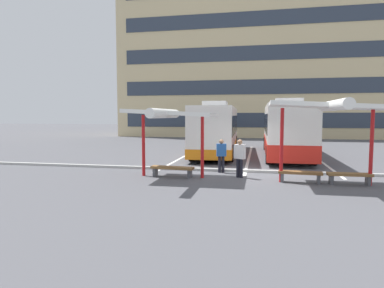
% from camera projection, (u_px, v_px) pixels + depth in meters
% --- Properties ---
extents(ground_plane, '(160.00, 160.00, 0.00)m').
position_uv_depth(ground_plane, '(245.00, 174.00, 15.10)').
color(ground_plane, '#515156').
extents(terminal_building, '(33.90, 13.37, 21.96)m').
position_uv_depth(terminal_building, '(256.00, 63.00, 44.88)').
color(terminal_building, '#D1BC8C').
rests_on(terminal_building, ground).
extents(coach_bus_0, '(2.95, 11.31, 3.54)m').
position_uv_depth(coach_bus_0, '(217.00, 130.00, 23.18)').
color(coach_bus_0, silver).
rests_on(coach_bus_0, ground).
extents(coach_bus_1, '(2.68, 10.97, 3.64)m').
position_uv_depth(coach_bus_1, '(286.00, 130.00, 21.77)').
color(coach_bus_1, silver).
rests_on(coach_bus_1, ground).
extents(lane_stripe_0, '(0.16, 14.00, 0.01)m').
position_uv_depth(lane_stripe_0, '(186.00, 155.00, 22.30)').
color(lane_stripe_0, white).
rests_on(lane_stripe_0, ground).
extents(lane_stripe_1, '(0.16, 14.00, 0.01)m').
position_uv_depth(lane_stripe_1, '(249.00, 157.00, 21.49)').
color(lane_stripe_1, white).
rests_on(lane_stripe_1, ground).
extents(lane_stripe_2, '(0.16, 14.00, 0.01)m').
position_uv_depth(lane_stripe_2, '(317.00, 158.00, 20.68)').
color(lane_stripe_2, white).
rests_on(lane_stripe_2, ground).
extents(waiting_shelter_0, '(3.61, 4.37, 2.91)m').
position_uv_depth(waiting_shelter_0, '(171.00, 115.00, 14.02)').
color(waiting_shelter_0, red).
rests_on(waiting_shelter_0, ground).
extents(bench_0, '(1.92, 0.61, 0.45)m').
position_uv_depth(bench_0, '(172.00, 169.00, 14.44)').
color(bench_0, brown).
rests_on(bench_0, ground).
extents(waiting_shelter_1, '(4.27, 4.61, 3.19)m').
position_uv_depth(waiting_shelter_1, '(328.00, 108.00, 12.53)').
color(waiting_shelter_1, red).
rests_on(waiting_shelter_1, ground).
extents(bench_1, '(1.69, 0.56, 0.45)m').
position_uv_depth(bench_1, '(300.00, 174.00, 13.19)').
color(bench_1, brown).
rests_on(bench_1, ground).
extents(bench_2, '(1.63, 0.46, 0.45)m').
position_uv_depth(bench_2, '(350.00, 176.00, 12.80)').
color(bench_2, brown).
rests_on(bench_2, ground).
extents(platform_kerb, '(44.00, 0.24, 0.12)m').
position_uv_depth(platform_kerb, '(245.00, 171.00, 15.69)').
color(platform_kerb, '#ADADA8').
rests_on(platform_kerb, ground).
extents(waiting_passenger_0, '(0.48, 0.31, 1.54)m').
position_uv_depth(waiting_passenger_0, '(221.00, 154.00, 15.51)').
color(waiting_passenger_0, black).
rests_on(waiting_passenger_0, ground).
extents(waiting_passenger_1, '(0.52, 0.42, 1.63)m').
position_uv_depth(waiting_passenger_1, '(240.00, 156.00, 14.25)').
color(waiting_passenger_1, black).
rests_on(waiting_passenger_1, ground).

